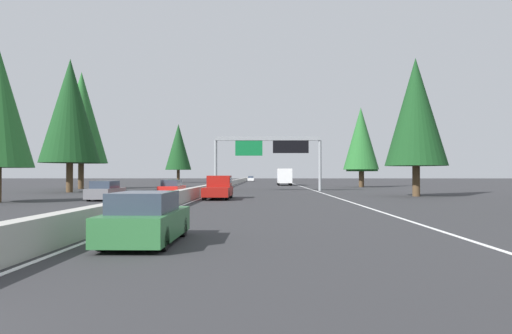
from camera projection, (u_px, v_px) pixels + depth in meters
name	position (u px, v px, depth m)	size (l,w,h in m)	color
ground_plane	(225.00, 188.00, 64.64)	(320.00, 320.00, 0.00)	#2D2D30
median_barrier	(232.00, 183.00, 84.65)	(180.00, 0.56, 0.90)	#ADAAA3
shoulder_stripe_right	(302.00, 187.00, 74.45)	(160.00, 0.16, 0.01)	silver
shoulder_stripe_median	(232.00, 187.00, 74.64)	(160.00, 0.16, 0.01)	silver
sign_gantry_overhead	(269.00, 147.00, 54.95)	(0.50, 12.68, 6.46)	gray
sedan_distant_a	(146.00, 219.00, 13.31)	(4.40, 1.80, 1.47)	#2D6B38
pickup_far_right	(219.00, 187.00, 37.37)	(5.60, 2.00, 1.86)	maroon
box_truck_near_center	(284.00, 176.00, 83.36)	(8.50, 2.40, 2.95)	white
sedan_distant_b	(251.00, 179.00, 133.46)	(4.40, 1.80, 1.47)	white
oncoming_near	(172.00, 188.00, 42.59)	(4.40, 1.80, 1.47)	red
oncoming_far	(106.00, 191.00, 35.50)	(4.40, 1.80, 1.47)	slate
conifer_right_near	(416.00, 112.00, 41.62)	(5.46, 5.46, 12.40)	#4C3823
conifer_right_mid	(362.00, 144.00, 72.08)	(4.88, 4.88, 11.08)	#4C3823
conifer_right_far	(361.00, 139.00, 71.67)	(5.41, 5.41, 12.30)	#4C3823
conifer_left_near	(70.00, 111.00, 51.02)	(6.45, 6.45, 14.66)	#4C3823
conifer_left_mid	(81.00, 118.00, 62.74)	(6.95, 6.95, 15.78)	#4C3823
conifer_left_far	(178.00, 147.00, 109.75)	(6.09, 6.09, 13.84)	#4C3823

